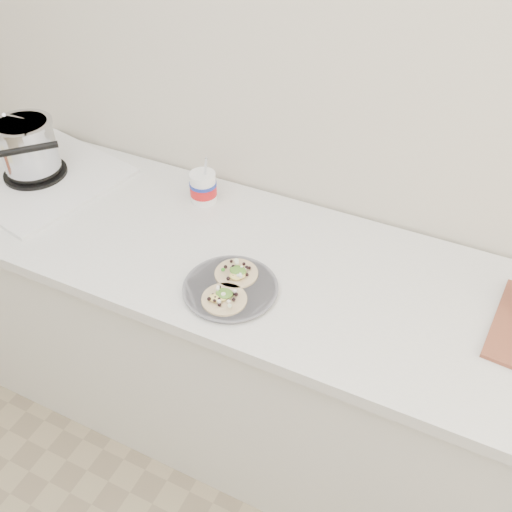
% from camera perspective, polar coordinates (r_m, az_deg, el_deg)
% --- Properties ---
extents(counter, '(2.44, 0.66, 0.90)m').
position_cam_1_polar(counter, '(2.02, 0.06, -9.53)').
color(counter, silver).
rests_on(counter, ground).
extents(stove, '(0.62, 0.59, 0.26)m').
position_cam_1_polar(stove, '(2.13, -21.58, 9.21)').
color(stove, silver).
rests_on(stove, counter).
extents(taco_plate, '(0.27, 0.27, 0.04)m').
position_cam_1_polar(taco_plate, '(1.57, -2.57, -3.01)').
color(taco_plate, slate).
rests_on(taco_plate, counter).
extents(tub, '(0.09, 0.09, 0.20)m').
position_cam_1_polar(tub, '(1.89, -5.27, 7.13)').
color(tub, white).
rests_on(tub, counter).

